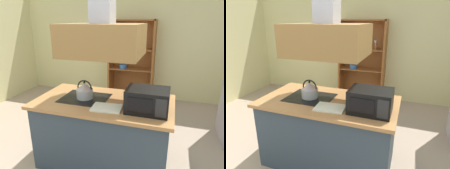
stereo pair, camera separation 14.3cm
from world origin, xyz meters
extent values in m
cube|color=beige|center=(0.00, 3.00, 1.35)|extent=(6.00, 0.12, 2.70)
cube|color=#313F4C|center=(0.04, 0.38, 0.43)|extent=(1.64, 0.85, 0.86)
cube|color=#AB7643|center=(0.04, 0.38, 0.88)|extent=(1.72, 0.93, 0.04)
cube|color=black|center=(-0.22, 0.38, 0.90)|extent=(0.60, 0.48, 0.00)
cube|color=olive|center=(0.04, 0.38, 1.65)|extent=(0.90, 0.70, 0.36)
cube|color=brown|center=(-0.62, 2.74, 0.94)|extent=(0.04, 0.40, 1.87)
cube|color=brown|center=(0.40, 2.74, 0.94)|extent=(0.04, 0.40, 1.87)
cube|color=brown|center=(-0.11, 2.74, 1.86)|extent=(1.06, 0.40, 0.03)
cube|color=brown|center=(-0.11, 2.74, 0.04)|extent=(1.06, 0.40, 0.08)
cube|color=brown|center=(-0.11, 2.93, 0.94)|extent=(1.06, 0.02, 1.87)
cube|color=brown|center=(-0.11, 2.74, 0.75)|extent=(0.98, 0.36, 0.02)
cube|color=brown|center=(-0.11, 2.74, 1.22)|extent=(0.98, 0.36, 0.02)
cylinder|color=#3364A4|center=(-0.30, 2.69, 0.79)|extent=(0.18, 0.18, 0.05)
cylinder|color=#3567A6|center=(-0.30, 2.69, 0.83)|extent=(0.17, 0.17, 0.05)
cylinder|color=silver|center=(0.02, 2.70, 1.29)|extent=(0.01, 0.01, 0.12)
cone|color=silver|center=(0.02, 2.70, 1.39)|extent=(0.07, 0.07, 0.08)
cylinder|color=silver|center=(0.19, 2.70, 1.29)|extent=(0.01, 0.01, 0.12)
cone|color=silver|center=(0.19, 2.70, 1.39)|extent=(0.07, 0.07, 0.08)
cylinder|color=#B0B4B7|center=(-0.22, 0.38, 0.96)|extent=(0.22, 0.22, 0.12)
cone|color=#BBB4C0|center=(-0.22, 0.38, 1.06)|extent=(0.20, 0.20, 0.08)
sphere|color=black|center=(-0.22, 0.38, 1.11)|extent=(0.03, 0.03, 0.03)
torus|color=black|center=(-0.22, 0.38, 1.04)|extent=(0.20, 0.02, 0.20)
cube|color=white|center=(0.15, 0.17, 0.91)|extent=(0.36, 0.27, 0.02)
cube|color=black|center=(0.60, 0.24, 1.03)|extent=(0.46, 0.34, 0.26)
cube|color=black|center=(0.54, 0.07, 1.03)|extent=(0.26, 0.01, 0.17)
cube|color=#262628|center=(0.75, 0.07, 1.03)|extent=(0.11, 0.01, 0.20)
cylinder|color=#4C7299|center=(0.43, 0.66, 0.94)|extent=(0.22, 0.22, 0.07)
sphere|color=red|center=(0.47, 0.67, 1.00)|extent=(0.08, 0.08, 0.08)
sphere|color=yellow|center=(0.40, 0.69, 1.00)|extent=(0.07, 0.07, 0.07)
sphere|color=green|center=(0.41, 0.62, 1.00)|extent=(0.06, 0.06, 0.06)
camera|label=1|loc=(0.83, -1.81, 1.88)|focal=32.07mm
camera|label=2|loc=(0.96, -1.76, 1.88)|focal=32.07mm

